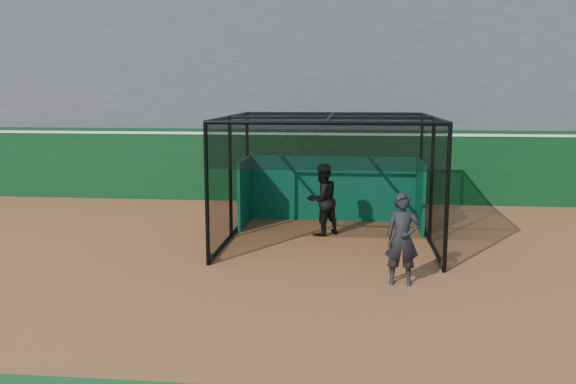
# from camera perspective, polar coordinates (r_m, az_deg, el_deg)

# --- Properties ---
(ground) EXTENTS (120.00, 120.00, 0.00)m
(ground) POSITION_cam_1_polar(r_m,az_deg,el_deg) (12.97, -1.93, -7.55)
(ground) COLOR brown
(ground) RESTS_ON ground
(outfield_wall) EXTENTS (50.00, 0.50, 2.50)m
(outfield_wall) POSITION_cam_1_polar(r_m,az_deg,el_deg) (21.00, 1.28, 2.61)
(outfield_wall) COLOR #093414
(outfield_wall) RESTS_ON ground
(grandstand) EXTENTS (50.00, 7.85, 8.95)m
(grandstand) POSITION_cam_1_polar(r_m,az_deg,el_deg) (24.62, 2.06, 11.05)
(grandstand) COLOR #4C4C4F
(grandstand) RESTS_ON ground
(batting_cage) EXTENTS (5.18, 5.22, 3.13)m
(batting_cage) POSITION_cam_1_polar(r_m,az_deg,el_deg) (15.46, 3.89, 1.15)
(batting_cage) COLOR black
(batting_cage) RESTS_ON ground
(batter) EXTENTS (1.18, 1.16, 1.91)m
(batter) POSITION_cam_1_polar(r_m,az_deg,el_deg) (16.10, 3.22, -0.70)
(batter) COLOR black
(batter) RESTS_ON ground
(on_deck_player) EXTENTS (0.68, 0.45, 1.83)m
(on_deck_player) POSITION_cam_1_polar(r_m,az_deg,el_deg) (12.21, 10.64, -4.34)
(on_deck_player) COLOR black
(on_deck_player) RESTS_ON ground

